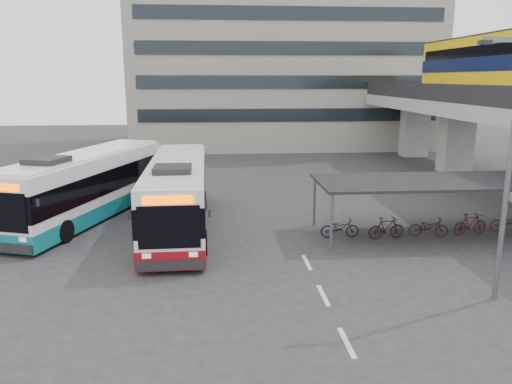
{
  "coord_description": "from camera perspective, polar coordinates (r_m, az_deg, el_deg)",
  "views": [
    {
      "loc": [
        -0.9,
        -17.92,
        6.94
      ],
      "look_at": [
        0.82,
        3.62,
        2.0
      ],
      "focal_mm": 35.0,
      "sensor_mm": 36.0,
      "label": 1
    }
  ],
  "objects": [
    {
      "name": "ground",
      "position": [
        19.24,
        -1.58,
        -8.27
      ],
      "size": [
        120.0,
        120.0,
        0.0
      ],
      "primitive_type": "plane",
      "color": "#28282B",
      "rests_on": "ground"
    },
    {
      "name": "viaduct",
      "position": [
        34.77,
        26.91,
        10.35
      ],
      "size": [
        8.0,
        32.0,
        9.68
      ],
      "color": "gray",
      "rests_on": "ground"
    },
    {
      "name": "bike_shelter",
      "position": [
        23.57,
        19.09,
        -1.14
      ],
      "size": [
        10.0,
        4.0,
        2.54
      ],
      "color": "#595B60",
      "rests_on": "ground"
    },
    {
      "name": "office_block",
      "position": [
        54.65,
        2.88,
        18.7
      ],
      "size": [
        30.0,
        15.0,
        25.0
      ],
      "primitive_type": "cube",
      "color": "gray",
      "rests_on": "ground"
    },
    {
      "name": "road_markings",
      "position": [
        16.8,
        7.69,
        -11.62
      ],
      "size": [
        0.15,
        7.6,
        0.01
      ],
      "color": "beige",
      "rests_on": "ground"
    },
    {
      "name": "bus_main",
      "position": [
        23.58,
        -8.92,
        -0.31
      ],
      "size": [
        2.82,
        11.89,
        3.5
      ],
      "rotation": [
        0.0,
        0.0,
        0.02
      ],
      "color": "white",
      "rests_on": "ground"
    },
    {
      "name": "bus_teal",
      "position": [
        26.53,
        -18.75,
        0.67
      ],
      "size": [
        6.18,
        12.21,
        3.55
      ],
      "rotation": [
        0.0,
        0.0,
        -0.31
      ],
      "color": "white",
      "rests_on": "ground"
    },
    {
      "name": "pedestrian",
      "position": [
        21.47,
        -10.0,
        -3.46
      ],
      "size": [
        0.64,
        0.81,
        1.94
      ],
      "primitive_type": "imported",
      "rotation": [
        0.0,
        0.0,
        1.29
      ],
      "color": "black",
      "rests_on": "ground"
    },
    {
      "name": "lamp_post",
      "position": [
        16.84,
        26.77,
        3.6
      ],
      "size": [
        1.43,
        0.21,
        8.12
      ],
      "rotation": [
        0.0,
        0.0,
        0.03
      ],
      "color": "#595B60",
      "rests_on": "ground"
    }
  ]
}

